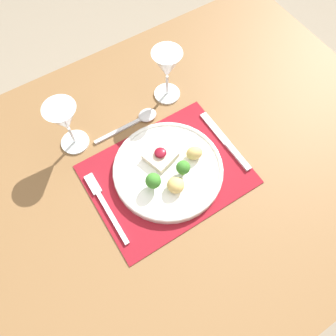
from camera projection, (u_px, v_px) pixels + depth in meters
The scene contains 9 objects.
ground_plane at pixel (168, 242), 1.52m from camera, with size 8.00×8.00×0.00m, color gray.
dining_table at pixel (167, 188), 0.94m from camera, with size 1.38×0.98×0.73m.
placemat at pixel (167, 174), 0.86m from camera, with size 0.40×0.31×0.00m, color maroon.
dinner_plate at pixel (168, 169), 0.85m from camera, with size 0.29×0.29×0.07m.
fork at pixel (104, 203), 0.82m from camera, with size 0.02×0.21×0.01m.
knife at pixel (228, 144), 0.90m from camera, with size 0.02×0.21×0.01m.
spoon at pixel (141, 118), 0.93m from camera, with size 0.20×0.04×0.02m.
wine_glass_near at pixel (167, 67), 0.88m from camera, with size 0.08×0.08×0.16m.
wine_glass_far at pixel (65, 120), 0.81m from camera, with size 0.08×0.08×0.16m.
Camera 1 is at (-0.20, -0.31, 1.51)m, focal length 35.00 mm.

